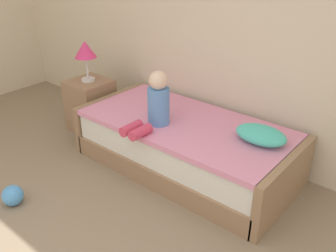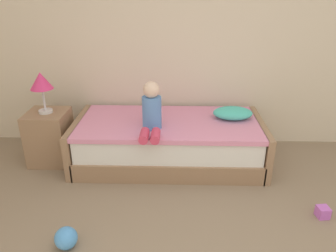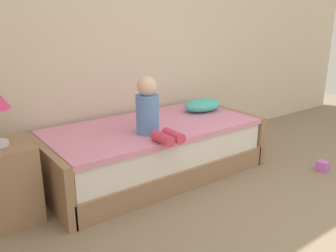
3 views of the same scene
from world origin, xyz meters
TOP-DOWN VIEW (x-y plane):
  - wall_rear at (0.00, 2.60)m, footprint 7.20×0.10m
  - bed at (-0.33, 2.00)m, footprint 2.11×1.00m
  - nightstand at (-1.68, 1.97)m, footprint 0.44×0.44m
  - table_lamp at (-1.68, 1.97)m, footprint 0.24×0.24m
  - child_figure at (-0.50, 1.77)m, footprint 0.20×0.51m
  - pillow at (0.39, 2.10)m, footprint 0.44×0.30m
  - toy_ball at (-1.09, 0.61)m, footprint 0.18×0.18m

SIDE VIEW (x-z plane):
  - toy_ball at x=-1.09m, z-range 0.00..0.18m
  - bed at x=-0.33m, z-range 0.00..0.50m
  - nightstand at x=-1.68m, z-range 0.00..0.60m
  - pillow at x=0.39m, z-range 0.50..0.63m
  - child_figure at x=-0.50m, z-range 0.45..0.96m
  - table_lamp at x=-1.68m, z-range 0.71..1.16m
  - wall_rear at x=0.00m, z-range 0.00..2.90m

